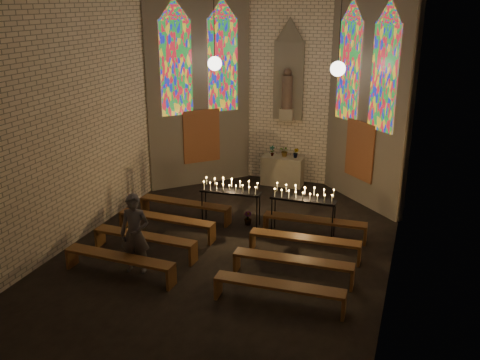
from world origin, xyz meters
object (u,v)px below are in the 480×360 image
Objects in this scene: altar at (283,171)px; votive_stand_left at (231,188)px; visitor at (135,234)px; aisle_flower_pot at (248,218)px; votive_stand_right at (304,196)px.

votive_stand_left is (-0.52, -3.74, 0.58)m from altar.
aisle_flower_pot is at bearing 54.65° from visitor.
votive_stand_right is at bearing 35.54° from visitor.
visitor reaches higher than aisle_flower_pot.
aisle_flower_pot is at bearing -90.75° from altar.
altar is 4.10m from votive_stand_right.
aisle_flower_pot is 0.21× the size of visitor.
votive_stand_right is 0.92× the size of visitor.
votive_stand_right is (1.57, -3.74, 0.62)m from altar.
aisle_flower_pot is 0.22× the size of votive_stand_right.
aisle_flower_pot is 1.01m from votive_stand_left.
visitor is at bearing -115.26° from aisle_flower_pot.
votive_stand_right is (1.61, -0.13, 0.92)m from aisle_flower_pot.
aisle_flower_pot is at bearing 11.28° from votive_stand_left.
visitor is (-1.67, -7.04, 0.46)m from altar.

